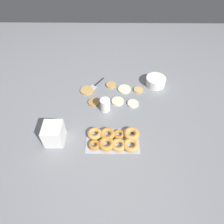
{
  "coord_description": "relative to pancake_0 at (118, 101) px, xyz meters",
  "views": [
    {
      "loc": [
        0.02,
        -1.13,
        1.2
      ],
      "look_at": [
        0.01,
        -0.11,
        0.04
      ],
      "focal_mm": 32.0,
      "sensor_mm": 36.0,
      "label": 1
    }
  ],
  "objects": [
    {
      "name": "donut_tray",
      "position": [
        -0.03,
        -0.39,
        0.01
      ],
      "size": [
        0.38,
        0.21,
        0.04
      ],
      "color": "#ADAFB5",
      "rests_on": "ground_plane"
    },
    {
      "name": "spatula",
      "position": [
        -0.23,
        0.17,
        -0.0
      ],
      "size": [
        0.17,
        0.23,
        0.01
      ],
      "rotation": [
        0.0,
        0.0,
        4.11
      ],
      "color": "black",
      "rests_on": "ground_plane"
    },
    {
      "name": "ground_plane",
      "position": [
        -0.05,
        -0.04,
        -0.01
      ],
      "size": [
        3.0,
        3.0,
        0.0
      ],
      "primitive_type": "plane",
      "color": "gray"
    },
    {
      "name": "pancake_3",
      "position": [
        -0.27,
        0.13,
        0.0
      ],
      "size": [
        0.11,
        0.11,
        0.01
      ],
      "primitive_type": "cylinder",
      "color": "tan",
      "rests_on": "ground_plane"
    },
    {
      "name": "container_stack",
      "position": [
        -0.44,
        -0.38,
        0.07
      ],
      "size": [
        0.13,
        0.14,
        0.15
      ],
      "color": "white",
      "rests_on": "ground_plane"
    },
    {
      "name": "pancake_5",
      "position": [
        -0.2,
        -0.01,
        0.0
      ],
      "size": [
        0.09,
        0.09,
        0.01
      ],
      "primitive_type": "cylinder",
      "color": "#B27F42",
      "rests_on": "ground_plane"
    },
    {
      "name": "pancake_4",
      "position": [
        0.18,
        0.14,
        0.0
      ],
      "size": [
        0.08,
        0.08,
        0.02
      ],
      "primitive_type": "cylinder",
      "color": "tan",
      "rests_on": "ground_plane"
    },
    {
      "name": "pancake_0",
      "position": [
        0.0,
        0.0,
        0.0
      ],
      "size": [
        0.1,
        0.1,
        0.01
      ],
      "primitive_type": "cylinder",
      "color": "beige",
      "rests_on": "ground_plane"
    },
    {
      "name": "pancake_2",
      "position": [
        0.06,
        0.15,
        -0.0
      ],
      "size": [
        0.12,
        0.12,
        0.01
      ],
      "primitive_type": "cylinder",
      "color": "beige",
      "rests_on": "ground_plane"
    },
    {
      "name": "paper_cup",
      "position": [
        -0.1,
        -0.09,
        0.05
      ],
      "size": [
        0.08,
        0.08,
        0.1
      ],
      "color": "white",
      "rests_on": "ground_plane"
    },
    {
      "name": "batter_bowl",
      "position": [
        0.34,
        0.23,
        0.03
      ],
      "size": [
        0.18,
        0.18,
        0.07
      ],
      "color": "white",
      "rests_on": "ground_plane"
    },
    {
      "name": "pancake_1",
      "position": [
        0.13,
        -0.03,
        0.0
      ],
      "size": [
        0.09,
        0.09,
        0.02
      ],
      "primitive_type": "cylinder",
      "color": "silver",
      "rests_on": "ground_plane"
    },
    {
      "name": "pancake_6",
      "position": [
        -0.06,
        0.21,
        0.0
      ],
      "size": [
        0.09,
        0.09,
        0.01
      ],
      "primitive_type": "cylinder",
      "color": "tan",
      "rests_on": "ground_plane"
    }
  ]
}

